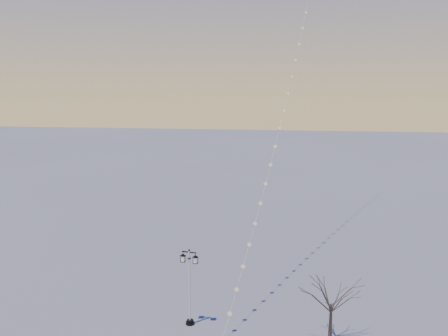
# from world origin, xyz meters

# --- Properties ---
(street_lamp) EXTENTS (1.45, 0.66, 5.77)m
(street_lamp) POSITION_xyz_m (-1.39, 1.58, 3.19)
(street_lamp) COLOR black
(street_lamp) RESTS_ON ground
(bare_tree) EXTENTS (2.77, 2.77, 4.60)m
(bare_tree) POSITION_xyz_m (8.62, 0.88, 3.20)
(bare_tree) COLOR #3E3122
(bare_tree) RESTS_ON ground
(kite_train) EXTENTS (10.01, 41.15, 47.63)m
(kite_train) POSITION_xyz_m (6.02, 19.70, 23.73)
(kite_train) COLOR black
(kite_train) RESTS_ON ground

